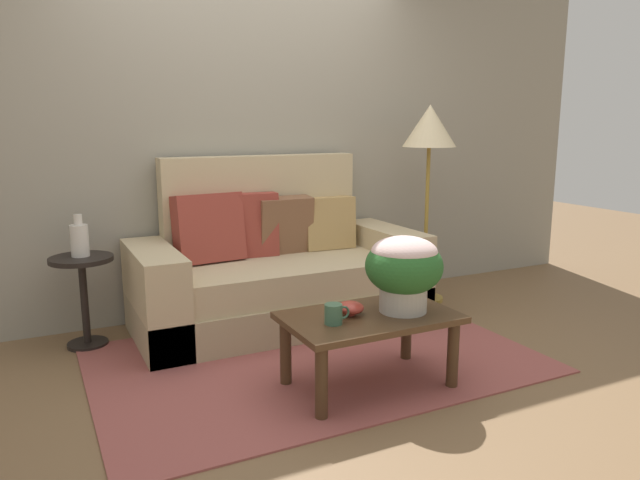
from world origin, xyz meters
The scene contains 11 objects.
ground_plane centered at (0.00, 0.00, 0.00)m, with size 14.00×14.00×0.00m, color brown.
wall_back centered at (0.00, 1.34, 1.48)m, with size 6.40×0.12×2.95m, color gray.
area_rug centered at (0.00, 0.11, 0.01)m, with size 2.56×1.69×0.01m, color #994C47.
couch centered at (0.06, 0.87, 0.35)m, with size 1.99×0.89×1.17m.
coffee_table centered at (0.10, -0.34, 0.34)m, with size 0.91×0.55×0.41m.
side_table centered at (-1.20, 0.97, 0.40)m, with size 0.39×0.39×0.58m.
floor_lamp centered at (1.32, 0.82, 1.30)m, with size 0.41×0.41×1.53m.
potted_plant centered at (0.29, -0.37, 0.65)m, with size 0.41×0.41×0.41m.
coffee_mug centered at (-0.13, -0.39, 0.46)m, with size 0.14×0.09×0.10m.
snack_bowl centered at (0.01, -0.30, 0.44)m, with size 0.15×0.15×0.07m.
table_vase centered at (-1.20, 0.98, 0.69)m, with size 0.11×0.11×0.26m.
Camera 1 is at (-1.47, -2.92, 1.41)m, focal length 33.39 mm.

